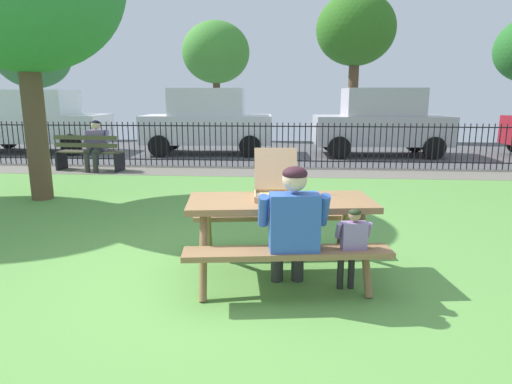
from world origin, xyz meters
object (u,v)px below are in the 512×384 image
Objects in this scene: parked_car_left at (208,121)px; far_tree_midleft at (216,53)px; far_tree_left at (33,55)px; person_on_park_bench at (95,143)px; far_tree_center at (356,31)px; pizza_box_open at (276,188)px; parked_car_far_left at (34,120)px; child_at_table at (352,242)px; park_bench_left at (89,153)px; parked_car_center at (381,122)px; adult_at_table at (293,225)px; picnic_table_foreground at (280,216)px.

far_tree_midleft reaches higher than parked_car_left.
far_tree_left is (-8.70, 5.64, 2.48)m from parked_car_left.
person_on_park_bench is 0.24× the size of far_tree_left.
far_tree_midleft is 5.81m from far_tree_center.
parked_car_far_left is (-7.96, 9.17, 0.15)m from pizza_box_open.
park_bench_left reaches higher than child_at_table.
parked_car_left is (5.55, 0.00, 0.01)m from parked_car_far_left.
person_on_park_bench is at bearing 128.94° from child_at_table.
person_on_park_bench is 0.30× the size of parked_car_center.
parked_car_left is at bearing 180.00° from parked_car_center.
parked_car_far_left is at bearing -179.99° from parked_car_center.
parked_car_far_left reaches higher than adult_at_table.
parked_car_center is at bearing 0.01° from parked_car_far_left.
pizza_box_open is 0.15× the size of parked_car_center.
pizza_box_open reaches higher than picnic_table_foreground.
far_tree_center is at bearing 91.18° from parked_car_center.
pizza_box_open is 9.59m from parked_car_center.
adult_at_table is 0.20× the size of far_tree_center.
parked_car_left is (-2.46, 9.30, 0.41)m from picnic_table_foreground.
park_bench_left is 1.37× the size of person_on_park_bench.
parked_car_far_left is at bearing -60.84° from far_tree_left.
park_bench_left is 11.48m from far_tree_left.
pizza_box_open is at bearing -78.31° from far_tree_midleft.
park_bench_left is 0.34× the size of far_tree_midleft.
adult_at_table is 12.73m from parked_car_far_left.
parked_car_far_left is at bearing -130.99° from far_tree_midleft.
parked_car_far_left is at bearing 131.57° from child_at_table.
person_on_park_bench is 4.82m from parked_car_far_left.
adult_at_table is 19.32m from far_tree_left.
person_on_park_bench reaches higher than picnic_table_foreground.
parked_car_left is 1.01× the size of parked_car_center.
far_tree_center is (2.69, 14.81, 3.49)m from pizza_box_open.
far_tree_midleft is at bearing 79.87° from park_bench_left.
picnic_table_foreground is at bearing -52.68° from person_on_park_bench.
far_tree_midleft is (8.05, -0.00, 0.02)m from far_tree_left.
picnic_table_foreground is at bearing -70.50° from pizza_box_open.
far_tree_midleft reaches higher than parked_car_center.
parked_car_center is at bearing -88.82° from far_tree_center.
child_at_table is 19.62m from far_tree_left.
far_tree_left reaches higher than picnic_table_foreground.
adult_at_table is 0.25× the size of far_tree_midleft.
pizza_box_open is at bearing -106.99° from parked_car_center.
parked_car_center is at bearing -0.00° from parked_car_left.
parked_car_center is at bearing -22.06° from far_tree_left.
parked_car_left is at bearing 104.80° from picnic_table_foreground.
far_tree_center is at bearing 50.70° from park_bench_left.
child_at_table is (0.64, -0.45, -0.10)m from picnic_table_foreground.
far_tree_center is (13.80, -0.00, 0.85)m from far_tree_left.
far_tree_left reaches higher than child_at_table.
far_tree_left is at bearing 126.16° from adult_at_table.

